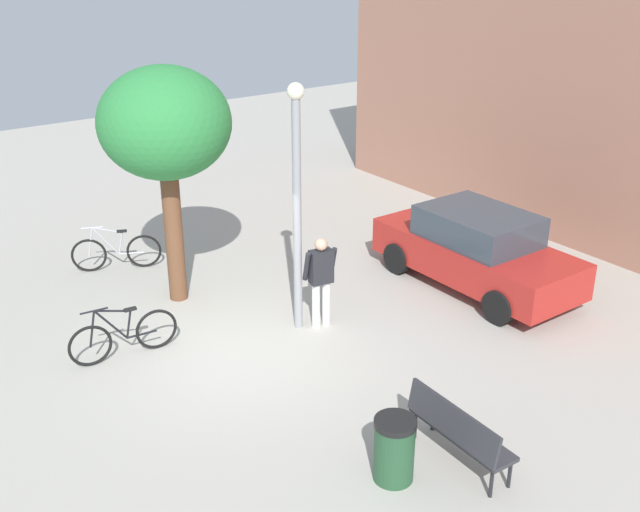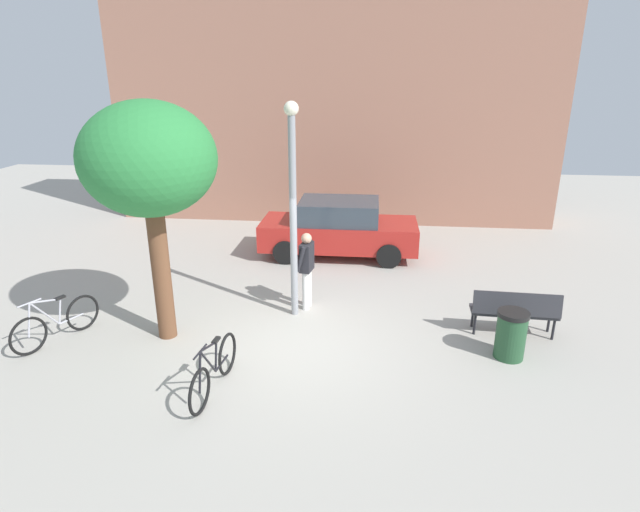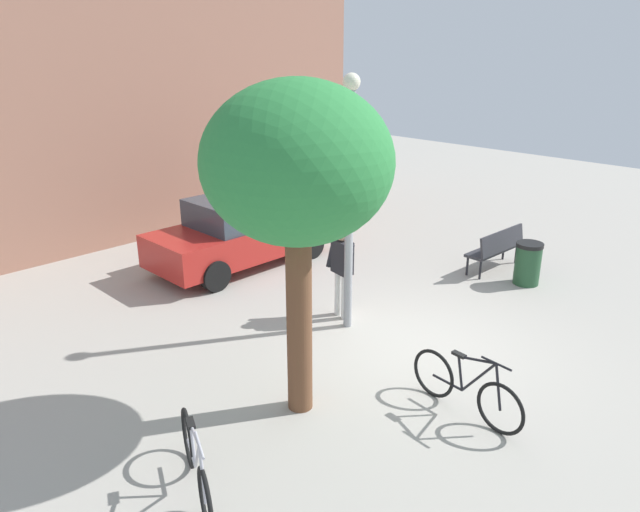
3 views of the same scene
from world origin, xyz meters
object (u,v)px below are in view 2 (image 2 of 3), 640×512
at_px(bicycle_silver, 56,323).
at_px(bicycle_black, 214,370).
at_px(plaza_tree, 149,162).
at_px(park_bench, 515,309).
at_px(parked_car_red, 339,228).
at_px(person_by_lamppost, 307,265).
at_px(lamppost, 293,199).
at_px(trash_bin, 511,335).

bearing_deg(bicycle_silver, bicycle_black, -20.46).
relative_size(plaza_tree, bicycle_silver, 2.62).
xyz_separation_m(park_bench, parked_car_red, (-3.65, 4.22, 0.23)).
height_order(bicycle_black, parked_car_red, parked_car_red).
bearing_deg(bicycle_silver, parked_car_red, 47.59).
bearing_deg(bicycle_black, park_bench, 25.17).
xyz_separation_m(bicycle_silver, parked_car_red, (4.90, 5.36, 0.39)).
relative_size(bicycle_black, parked_car_red, 0.43).
bearing_deg(person_by_lamppost, plaza_tree, -148.34).
height_order(lamppost, park_bench, lamppost).
relative_size(lamppost, park_bench, 2.65).
xyz_separation_m(person_by_lamppost, bicycle_black, (-1.05, -3.23, -0.58)).
relative_size(person_by_lamppost, park_bench, 1.03).
bearing_deg(park_bench, bicycle_black, -154.83).
height_order(park_bench, parked_car_red, parked_car_red).
height_order(bicycle_silver, parked_car_red, parked_car_red).
xyz_separation_m(park_bench, bicycle_silver, (-8.55, -1.14, -0.16)).
height_order(lamppost, plaza_tree, plaza_tree).
height_order(plaza_tree, bicycle_silver, plaza_tree).
bearing_deg(park_bench, plaza_tree, -173.72).
distance_m(bicycle_silver, parked_car_red, 7.27).
bearing_deg(plaza_tree, trash_bin, -1.13).
distance_m(plaza_tree, parked_car_red, 6.29).
bearing_deg(parked_car_red, bicycle_silver, -132.41).
bearing_deg(bicycle_black, plaza_tree, 130.58).
height_order(bicycle_silver, trash_bin, bicycle_silver).
height_order(lamppost, person_by_lamppost, lamppost).
bearing_deg(bicycle_silver, park_bench, 7.61).
xyz_separation_m(person_by_lamppost, parked_car_red, (0.44, 3.41, -0.19)).
distance_m(plaza_tree, bicycle_black, 3.69).
xyz_separation_m(lamppost, trash_bin, (4.04, -1.32, -2.01)).
distance_m(bicycle_black, trash_bin, 5.12).
xyz_separation_m(lamppost, park_bench, (4.30, -0.47, -1.92)).
bearing_deg(lamppost, parked_car_red, 80.13).
distance_m(park_bench, parked_car_red, 5.58).
relative_size(plaza_tree, bicycle_black, 2.43).
bearing_deg(parked_car_red, person_by_lamppost, -97.40).
bearing_deg(bicycle_silver, lamppost, 20.84).
distance_m(park_bench, bicycle_silver, 8.63).
relative_size(park_bench, bicycle_black, 0.90).
distance_m(lamppost, bicycle_black, 3.66).
xyz_separation_m(park_bench, plaza_tree, (-6.59, -0.72, 2.79)).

